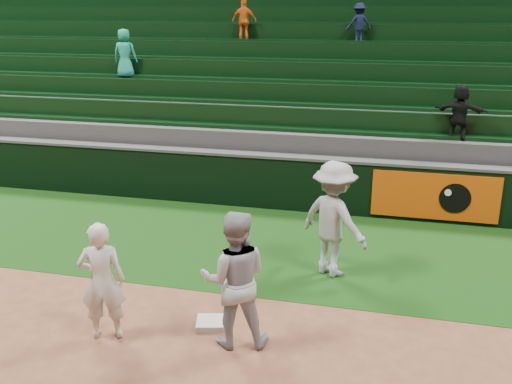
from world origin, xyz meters
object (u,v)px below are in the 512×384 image
first_baseman (102,281)px  base_coach (334,219)px  first_base (210,323)px  baserunner (235,279)px

first_baseman → base_coach: (2.82, 2.73, 0.15)m
first_baseman → base_coach: bearing=-155.8°
first_base → base_coach: base_coach is taller
first_baseman → base_coach: size_ratio=0.85×
first_baseman → first_base: bearing=-175.3°
first_base → baserunner: (0.47, -0.32, 0.91)m
first_base → first_baseman: first_baseman is taller
first_base → base_coach: bearing=54.8°
first_baseman → baserunner: size_ratio=0.89×
first_base → first_baseman: size_ratio=0.23×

